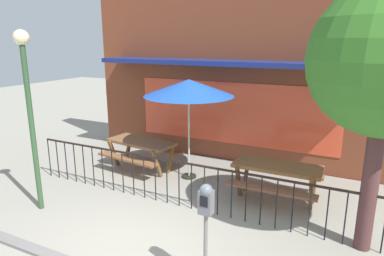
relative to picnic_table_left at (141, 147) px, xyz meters
The scene contains 8 objects.
ground 3.73m from the picnic_table_left, 59.61° to the right, with size 40.00×40.00×0.00m, color gray.
pub_storefront 3.28m from the picnic_table_left, 45.78° to the left, with size 8.69×1.40×5.07m.
patio_fence_front 2.32m from the picnic_table_left, 36.84° to the right, with size 7.33×0.04×0.97m.
picnic_table_left is the anchor object (origin of this frame).
picnic_table_right 3.56m from the picnic_table_left, ahead, with size 1.81×1.37×0.79m.
patio_umbrella 2.10m from the picnic_table_left, ahead, with size 2.12×2.12×2.42m.
parking_meter_near 4.74m from the picnic_table_left, 45.18° to the right, with size 0.18×0.17×1.53m.
street_lamp 3.26m from the picnic_table_left, 102.27° to the right, with size 0.28×0.28×3.49m.
Camera 1 is at (3.09, -3.87, 3.30)m, focal length 32.13 mm.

